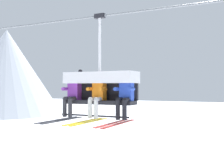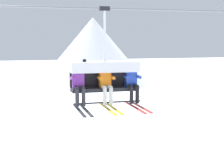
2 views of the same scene
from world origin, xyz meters
name	(u,v)px [view 1 (image 1 of 2)]	position (x,y,z in m)	size (l,w,h in m)	color
mountain_peak_west	(6,72)	(-41.73, 34.63, 8.60)	(22.41, 22.41, 17.21)	silver
lift_cable	(183,6)	(1.16, -0.80, 7.35)	(19.89, 0.05, 0.05)	slate
chairlift_chair	(101,83)	(-1.03, -0.73, 5.59)	(1.98, 0.74, 2.70)	#232328
skier_purple	(72,93)	(-1.80, -0.94, 5.30)	(0.48, 1.70, 1.34)	purple
skier_orange	(97,94)	(-1.03, -0.95, 5.28)	(0.46, 1.70, 1.23)	orange
skier_blue	(125,95)	(-0.25, -0.95, 5.28)	(0.46, 1.70, 1.23)	#2847B7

